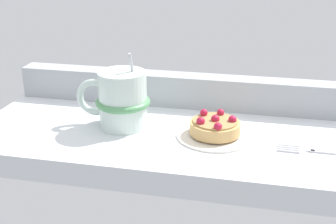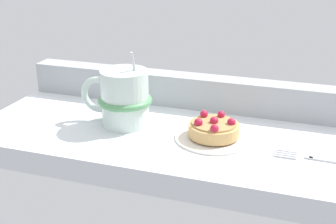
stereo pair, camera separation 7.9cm
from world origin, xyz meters
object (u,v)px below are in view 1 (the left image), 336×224
at_px(coffee_mug, 121,100).
at_px(dessert_plate, 215,135).
at_px(dessert_fork, 330,152).
at_px(raspberry_tart, 215,126).

bearing_deg(coffee_mug, dessert_plate, -3.25).
xyz_separation_m(dessert_plate, coffee_mug, (-0.17, 0.01, 0.05)).
bearing_deg(dessert_fork, raspberry_tart, 172.18).
xyz_separation_m(raspberry_tart, dessert_fork, (0.19, -0.03, -0.02)).
height_order(coffee_mug, dessert_fork, coffee_mug).
relative_size(raspberry_tart, coffee_mug, 0.63).
bearing_deg(raspberry_tart, coffee_mug, 176.71).
distance_m(dessert_plate, coffee_mug, 0.18).
relative_size(dessert_plate, raspberry_tart, 1.52).
height_order(dessert_plate, coffee_mug, coffee_mug).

